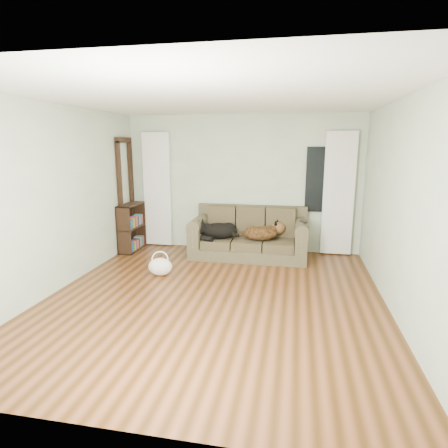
% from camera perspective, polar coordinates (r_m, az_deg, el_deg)
% --- Properties ---
extents(floor, '(5.00, 5.00, 0.00)m').
position_cam_1_polar(floor, '(5.20, -1.45, -11.12)').
color(floor, '#3F240C').
rests_on(floor, ground).
extents(ceiling, '(5.00, 5.00, 0.00)m').
position_cam_1_polar(ceiling, '(4.81, -1.63, 18.68)').
color(ceiling, white).
rests_on(ceiling, ground).
extents(wall_back, '(4.50, 0.04, 2.60)m').
position_cam_1_polar(wall_back, '(7.27, 2.75, 6.19)').
color(wall_back, beige).
rests_on(wall_back, ground).
extents(wall_left, '(0.04, 5.00, 2.60)m').
position_cam_1_polar(wall_left, '(5.75, -24.03, 3.57)').
color(wall_left, beige).
rests_on(wall_left, ground).
extents(wall_right, '(0.04, 5.00, 2.60)m').
position_cam_1_polar(wall_right, '(4.87, 25.27, 2.10)').
color(wall_right, beige).
rests_on(wall_right, ground).
extents(curtain_left, '(0.55, 0.08, 2.25)m').
position_cam_1_polar(curtain_left, '(7.64, -10.11, 5.17)').
color(curtain_left, white).
rests_on(curtain_left, ground).
extents(curtain_right, '(0.55, 0.08, 2.25)m').
position_cam_1_polar(curtain_right, '(7.18, 17.06, 4.38)').
color(curtain_right, white).
rests_on(curtain_right, ground).
extents(window_pane, '(0.50, 0.03, 1.20)m').
position_cam_1_polar(window_pane, '(7.17, 14.34, 6.54)').
color(window_pane, black).
rests_on(window_pane, wall_back).
extents(door_casing, '(0.07, 0.60, 2.10)m').
position_cam_1_polar(door_casing, '(7.52, -14.66, 4.08)').
color(door_casing, '#2F1F13').
rests_on(door_casing, ground).
extents(sofa, '(2.09, 0.90, 0.86)m').
position_cam_1_polar(sofa, '(6.87, 3.82, -1.37)').
color(sofa, '#483E2B').
rests_on(sofa, floor).
extents(dog_black_lab, '(0.70, 0.50, 0.29)m').
position_cam_1_polar(dog_black_lab, '(6.87, -1.11, -1.10)').
color(dog_black_lab, black).
rests_on(dog_black_lab, sofa).
extents(dog_shepherd, '(0.70, 0.55, 0.28)m').
position_cam_1_polar(dog_shepherd, '(6.79, 5.92, -1.23)').
color(dog_shepherd, black).
rests_on(dog_shepherd, sofa).
extents(tv_remote, '(0.11, 0.16, 0.02)m').
position_cam_1_polar(tv_remote, '(6.62, 11.97, 0.36)').
color(tv_remote, black).
rests_on(tv_remote, sofa).
extents(tote_bag, '(0.41, 0.33, 0.28)m').
position_cam_1_polar(tote_bag, '(6.05, -9.69, -6.26)').
color(tote_bag, silver).
rests_on(tote_bag, floor).
extents(bookshelf, '(0.35, 0.76, 0.92)m').
position_cam_1_polar(bookshelf, '(7.50, -13.90, -0.16)').
color(bookshelf, '#2F1F13').
rests_on(bookshelf, floor).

